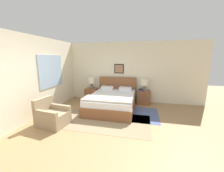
# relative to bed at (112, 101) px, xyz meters

# --- Properties ---
(ground_plane) EXTENTS (16.00, 16.00, 0.00)m
(ground_plane) POSITION_rel_bed_xyz_m (0.11, -2.07, -0.30)
(ground_plane) COLOR #99754C
(wall_back) EXTENTS (7.03, 0.09, 2.60)m
(wall_back) POSITION_rel_bed_xyz_m (0.11, 1.17, 1.00)
(wall_back) COLOR beige
(wall_back) RESTS_ON ground_plane
(wall_left) EXTENTS (0.08, 5.60, 2.60)m
(wall_left) POSITION_rel_bed_xyz_m (-2.23, -0.46, 1.00)
(wall_left) COLOR beige
(wall_left) RESTS_ON ground_plane
(area_rug_main) EXTENTS (2.79, 1.47, 0.01)m
(area_rug_main) POSITION_rel_bed_xyz_m (-0.01, -1.13, -0.30)
(area_rug_main) COLOR #897556
(area_rug_main) RESTS_ON ground_plane
(area_rug_bedside) EXTENTS (0.97, 1.39, 0.01)m
(area_rug_bedside) POSITION_rel_bed_xyz_m (1.20, -0.33, -0.30)
(area_rug_bedside) COLOR #47567F
(area_rug_bedside) RESTS_ON ground_plane
(bed) EXTENTS (1.66, 2.20, 1.08)m
(bed) POSITION_rel_bed_xyz_m (0.00, 0.00, 0.00)
(bed) COLOR brown
(bed) RESTS_ON ground_plane
(armchair) EXTENTS (0.87, 0.74, 0.78)m
(armchair) POSITION_rel_bed_xyz_m (-1.41, -1.66, -0.04)
(armchair) COLOR #998466
(armchair) RESTS_ON ground_plane
(nightstand_near_window) EXTENTS (0.54, 0.44, 0.55)m
(nightstand_near_window) POSITION_rel_bed_xyz_m (-1.17, 0.88, -0.03)
(nightstand_near_window) COLOR brown
(nightstand_near_window) RESTS_ON ground_plane
(nightstand_by_door) EXTENTS (0.54, 0.44, 0.55)m
(nightstand_by_door) POSITION_rel_bed_xyz_m (1.17, 0.88, -0.03)
(nightstand_by_door) COLOR brown
(nightstand_by_door) RESTS_ON ground_plane
(table_lamp_near_window) EXTENTS (0.31, 0.31, 0.50)m
(table_lamp_near_window) POSITION_rel_bed_xyz_m (-1.16, 0.86, 0.59)
(table_lamp_near_window) COLOR slate
(table_lamp_near_window) RESTS_ON nightstand_near_window
(table_lamp_by_door) EXTENTS (0.31, 0.31, 0.50)m
(table_lamp_by_door) POSITION_rel_bed_xyz_m (1.18, 0.86, 0.59)
(table_lamp_by_door) COLOR slate
(table_lamp_by_door) RESTS_ON nightstand_by_door
(book_thick_bottom) EXTENTS (0.22, 0.23, 0.03)m
(book_thick_bottom) POSITION_rel_bed_xyz_m (1.05, 0.84, 0.26)
(book_thick_bottom) COLOR #B7332D
(book_thick_bottom) RESTS_ON nightstand_by_door
(book_hardcover_middle) EXTENTS (0.23, 0.24, 0.04)m
(book_hardcover_middle) POSITION_rel_bed_xyz_m (1.05, 0.84, 0.29)
(book_hardcover_middle) COLOR #335693
(book_hardcover_middle) RESTS_ON book_thick_bottom
(book_novel_upper) EXTENTS (0.19, 0.24, 0.03)m
(book_novel_upper) POSITION_rel_bed_xyz_m (1.05, 0.84, 0.33)
(book_novel_upper) COLOR #232328
(book_novel_upper) RESTS_ON book_hardcover_middle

